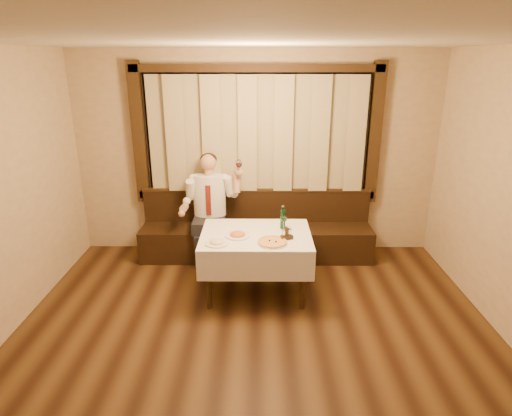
{
  "coord_description": "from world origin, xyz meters",
  "views": [
    {
      "loc": [
        0.03,
        -2.86,
        2.67
      ],
      "look_at": [
        0.0,
        1.9,
        1.0
      ],
      "focal_mm": 30.0,
      "sensor_mm": 36.0,
      "label": 1
    }
  ],
  "objects_px": {
    "seated_man": "(209,200)",
    "pasta_red": "(237,233)",
    "green_bottle": "(283,219)",
    "pasta_cream": "(217,241)",
    "cruet_caddy": "(287,235)",
    "dining_table": "(256,242)",
    "pizza": "(272,242)",
    "banquette": "(256,235)"
  },
  "relations": [
    {
      "from": "seated_man",
      "to": "pasta_red",
      "type": "bearing_deg",
      "value": -67.13
    },
    {
      "from": "green_bottle",
      "to": "seated_man",
      "type": "xyz_separation_m",
      "value": [
        -0.95,
        0.77,
        -0.03
      ]
    },
    {
      "from": "pasta_cream",
      "to": "cruet_caddy",
      "type": "distance_m",
      "value": 0.78
    },
    {
      "from": "dining_table",
      "to": "pizza",
      "type": "xyz_separation_m",
      "value": [
        0.18,
        -0.28,
        0.12
      ]
    },
    {
      "from": "banquette",
      "to": "pizza",
      "type": "distance_m",
      "value": 1.39
    },
    {
      "from": "pizza",
      "to": "pasta_cream",
      "type": "distance_m",
      "value": 0.6
    },
    {
      "from": "pizza",
      "to": "green_bottle",
      "type": "xyz_separation_m",
      "value": [
        0.14,
        0.44,
        0.11
      ]
    },
    {
      "from": "seated_man",
      "to": "dining_table",
      "type": "bearing_deg",
      "value": -55.73
    },
    {
      "from": "green_bottle",
      "to": "pasta_red",
      "type": "bearing_deg",
      "value": -155.63
    },
    {
      "from": "green_bottle",
      "to": "cruet_caddy",
      "type": "height_order",
      "value": "green_bottle"
    },
    {
      "from": "cruet_caddy",
      "to": "green_bottle",
      "type": "bearing_deg",
      "value": 73.99
    },
    {
      "from": "cruet_caddy",
      "to": "seated_man",
      "type": "relative_size",
      "value": 0.1
    },
    {
      "from": "dining_table",
      "to": "seated_man",
      "type": "bearing_deg",
      "value": 124.27
    },
    {
      "from": "banquette",
      "to": "pizza",
      "type": "xyz_separation_m",
      "value": [
        0.18,
        -1.3,
        0.46
      ]
    },
    {
      "from": "banquette",
      "to": "pasta_red",
      "type": "bearing_deg",
      "value": -100.76
    },
    {
      "from": "dining_table",
      "to": "seated_man",
      "type": "xyz_separation_m",
      "value": [
        -0.64,
        0.93,
        0.2
      ]
    },
    {
      "from": "banquette",
      "to": "seated_man",
      "type": "bearing_deg",
      "value": -171.87
    },
    {
      "from": "pizza",
      "to": "seated_man",
      "type": "distance_m",
      "value": 1.46
    },
    {
      "from": "pasta_red",
      "to": "green_bottle",
      "type": "relative_size",
      "value": 1.0
    },
    {
      "from": "dining_table",
      "to": "pasta_cream",
      "type": "xyz_separation_m",
      "value": [
        -0.42,
        -0.29,
        0.14
      ]
    },
    {
      "from": "pizza",
      "to": "green_bottle",
      "type": "height_order",
      "value": "green_bottle"
    },
    {
      "from": "pizza",
      "to": "pasta_cream",
      "type": "relative_size",
      "value": 1.31
    },
    {
      "from": "pizza",
      "to": "cruet_caddy",
      "type": "relative_size",
      "value": 2.28
    },
    {
      "from": "banquette",
      "to": "cruet_caddy",
      "type": "height_order",
      "value": "banquette"
    },
    {
      "from": "banquette",
      "to": "seated_man",
      "type": "relative_size",
      "value": 2.16
    },
    {
      "from": "pizza",
      "to": "pasta_red",
      "type": "xyz_separation_m",
      "value": [
        -0.39,
        0.2,
        0.02
      ]
    },
    {
      "from": "green_bottle",
      "to": "seated_man",
      "type": "distance_m",
      "value": 1.23
    },
    {
      "from": "dining_table",
      "to": "pasta_cream",
      "type": "distance_m",
      "value": 0.53
    },
    {
      "from": "pizza",
      "to": "cruet_caddy",
      "type": "height_order",
      "value": "cruet_caddy"
    },
    {
      "from": "pizza",
      "to": "banquette",
      "type": "bearing_deg",
      "value": 97.92
    },
    {
      "from": "banquette",
      "to": "pasta_cream",
      "type": "xyz_separation_m",
      "value": [
        -0.42,
        -1.31,
        0.48
      ]
    },
    {
      "from": "pizza",
      "to": "green_bottle",
      "type": "bearing_deg",
      "value": 72.72
    },
    {
      "from": "dining_table",
      "to": "pasta_red",
      "type": "relative_size",
      "value": 4.49
    },
    {
      "from": "cruet_caddy",
      "to": "seated_man",
      "type": "xyz_separation_m",
      "value": [
        -0.98,
        1.09,
        0.04
      ]
    },
    {
      "from": "dining_table",
      "to": "pizza",
      "type": "distance_m",
      "value": 0.35
    },
    {
      "from": "pizza",
      "to": "cruet_caddy",
      "type": "bearing_deg",
      "value": 35.88
    },
    {
      "from": "banquette",
      "to": "dining_table",
      "type": "height_order",
      "value": "banquette"
    },
    {
      "from": "pasta_cream",
      "to": "green_bottle",
      "type": "distance_m",
      "value": 0.87
    },
    {
      "from": "banquette",
      "to": "green_bottle",
      "type": "height_order",
      "value": "green_bottle"
    },
    {
      "from": "green_bottle",
      "to": "dining_table",
      "type": "bearing_deg",
      "value": -153.11
    },
    {
      "from": "banquette",
      "to": "green_bottle",
      "type": "relative_size",
      "value": 11.29
    },
    {
      "from": "pizza",
      "to": "pasta_red",
      "type": "relative_size",
      "value": 1.2
    }
  ]
}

